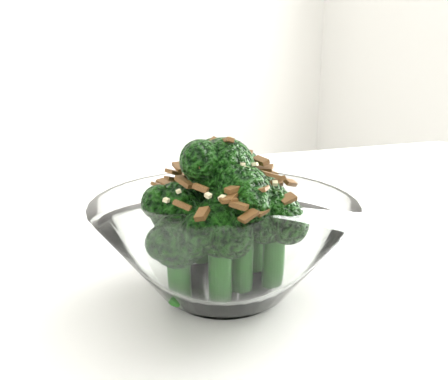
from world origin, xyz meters
TOP-DOWN VIEW (x-y plane):
  - table at (-0.01, 0.12)m, footprint 1.38×1.11m
  - broccoli_dish at (-0.15, 0.03)m, footprint 0.23×0.23m

SIDE VIEW (x-z plane):
  - table at x=-0.01m, z-range 0.31..1.06m
  - broccoli_dish at x=-0.15m, z-range 0.73..0.87m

